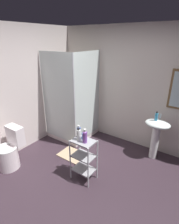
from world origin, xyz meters
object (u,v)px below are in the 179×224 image
storage_cart (84,157)px  rinse_cup (84,136)px  conditioner_bottle_purple (85,137)px  bath_mat (73,155)px  toilet (10,151)px  lotion_bottle_white (79,135)px  pedestal_sink (156,132)px  hand_soap_bottle (156,116)px  shower_stall (73,119)px  shampoo_bottle_blue (79,132)px

storage_cart → rinse_cup: 0.36m
conditioner_bottle_purple → bath_mat: bearing=146.4°
toilet → lotion_bottle_white: (1.22, 0.51, 0.52)m
pedestal_sink → rinse_cup: size_ratio=7.64×
pedestal_sink → hand_soap_bottle: size_ratio=4.50×
shower_stall → conditioner_bottle_purple: 1.53m
toilet → lotion_bottle_white: lotion_bottle_white is taller
lotion_bottle_white → rinse_cup: (0.05, 0.07, -0.04)m
toilet → storage_cart: bearing=22.1°
lotion_bottle_white → pedestal_sink: bearing=56.0°
shower_stall → toilet: shower_stall is taller
storage_cart → pedestal_sink: bearing=58.1°
toilet → conditioner_bottle_purple: bearing=20.5°
pedestal_sink → storage_cart: 1.50m
lotion_bottle_white → rinse_cup: size_ratio=2.03×
shower_stall → toilet: size_ratio=2.63×
pedestal_sink → lotion_bottle_white: lotion_bottle_white is taller
pedestal_sink → toilet: (-2.09, -1.79, -0.26)m
pedestal_sink → bath_mat: 1.71m
shampoo_bottle_blue → rinse_cup: 0.12m
toilet → shampoo_bottle_blue: bearing=26.4°
shampoo_bottle_blue → pedestal_sink: bearing=52.8°
toilet → shampoo_bottle_blue: (1.16, 0.58, 0.52)m
conditioner_bottle_purple → rinse_cup: 0.11m
toilet → storage_cart: toilet is taller
shower_stall → toilet: bearing=-99.6°
hand_soap_bottle → rinse_cup: hand_soap_bottle is taller
lotion_bottle_white → shampoo_bottle_blue: (-0.06, 0.07, -0.00)m
shower_stall → conditioner_bottle_purple: bearing=-42.6°
toilet → hand_soap_bottle: bearing=41.3°
conditioner_bottle_purple → lotion_bottle_white: size_ratio=1.07×
storage_cart → lotion_bottle_white: bearing=-166.4°
lotion_bottle_white → rinse_cup: bearing=53.6°
pedestal_sink → hand_soap_bottle: bearing=-177.5°
toilet → hand_soap_bottle: (2.04, 1.79, 0.57)m
pedestal_sink → toilet: 2.76m
hand_soap_bottle → conditioner_bottle_purple: size_ratio=0.78×
toilet → hand_soap_bottle: hand_soap_bottle is taller
hand_soap_bottle → shampoo_bottle_blue: bearing=-125.9°
hand_soap_bottle → shower_stall: bearing=-170.8°
rinse_cup → bath_mat: size_ratio=0.18×
storage_cart → conditioner_bottle_purple: 0.41m
shower_stall → pedestal_sink: 1.86m
hand_soap_bottle → rinse_cup: 1.44m
toilet → lotion_bottle_white: 1.42m
hand_soap_bottle → conditioner_bottle_purple: (-0.70, -1.29, -0.05)m
toilet → storage_cart: size_ratio=1.03×
lotion_bottle_white → shampoo_bottle_blue: lotion_bottle_white is taller
toilet → lotion_bottle_white: bearing=22.6°
conditioner_bottle_purple → bath_mat: size_ratio=0.38×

